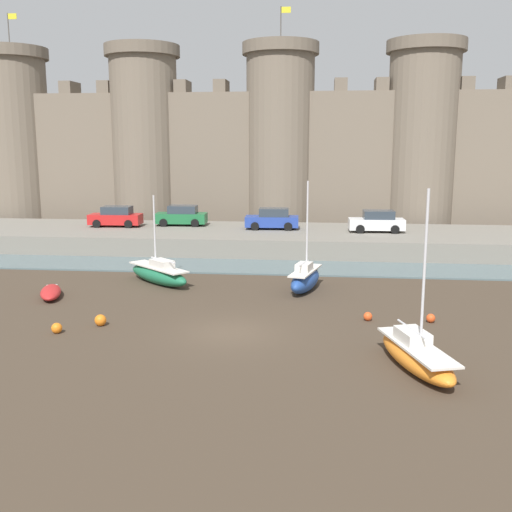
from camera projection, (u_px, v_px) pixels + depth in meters
ground_plane at (230, 333)px, 25.64m from camera, size 160.00×160.00×0.00m
water_channel at (262, 267)px, 38.98m from camera, size 80.00×4.50×0.10m
quay_road at (271, 239)px, 45.94m from camera, size 61.56×10.00×1.42m
castle at (280, 147)px, 53.60m from camera, size 56.26×6.70×19.57m
sailboat_near_channel_left at (416, 354)px, 21.39m from camera, size 2.80×5.28×6.50m
sailboat_midflat_left at (305, 279)px, 32.79m from camera, size 2.08×4.34×6.00m
rowboat_midflat_centre at (51, 292)px, 31.42m from camera, size 2.07×3.20×0.57m
sailboat_near_channel_right at (159, 274)px, 34.46m from camera, size 4.78×4.44×5.10m
mooring_buoy_near_shore at (57, 328)px, 25.50m from camera, size 0.46×0.46×0.46m
mooring_buoy_mid_mud at (431, 318)px, 27.04m from camera, size 0.41×0.41×0.41m
mooring_buoy_off_centre at (100, 320)px, 26.54m from camera, size 0.52×0.52×0.52m
mooring_buoy_near_channel at (368, 316)px, 27.33m from camera, size 0.40×0.40×0.40m
car_quay_west at (377, 222)px, 44.85m from camera, size 4.16×2.00×1.62m
car_quay_centre_west at (116, 217)px, 47.81m from camera, size 4.16×2.00×1.62m
car_quay_east at (272, 219)px, 46.39m from camera, size 4.16×2.00×1.62m
car_quay_centre_east at (182, 216)px, 48.43m from camera, size 4.16×2.00×1.62m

